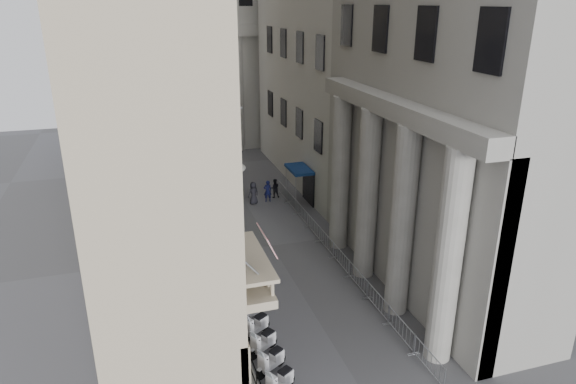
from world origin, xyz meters
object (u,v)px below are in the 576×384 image
object	(u,v)px
street_lamp	(216,151)
security_tent	(218,162)
pedestrian_b	(275,188)
pedestrian_a	(268,191)
info_kiosk	(207,236)

from	to	relation	value
street_lamp	security_tent	bearing A→B (deg)	70.30
security_tent	pedestrian_b	distance (m)	5.19
security_tent	street_lamp	distance (m)	3.62
pedestrian_b	security_tent	bearing A→B (deg)	-19.26
pedestrian_a	pedestrian_b	size ratio (longest dim) A/B	1.11
pedestrian_a	pedestrian_b	world-z (taller)	pedestrian_a
street_lamp	info_kiosk	bearing A→B (deg)	-115.00
info_kiosk	pedestrian_b	world-z (taller)	info_kiosk
security_tent	pedestrian_b	bearing A→B (deg)	-26.77
security_tent	street_lamp	world-z (taller)	street_lamp
security_tent	info_kiosk	xyz separation A→B (m)	(-2.54, -10.14, -1.84)
info_kiosk	pedestrian_b	bearing A→B (deg)	40.87
street_lamp	pedestrian_b	world-z (taller)	street_lamp
security_tent	info_kiosk	bearing A→B (deg)	-104.08
street_lamp	pedestrian_a	size ratio (longest dim) A/B	4.40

